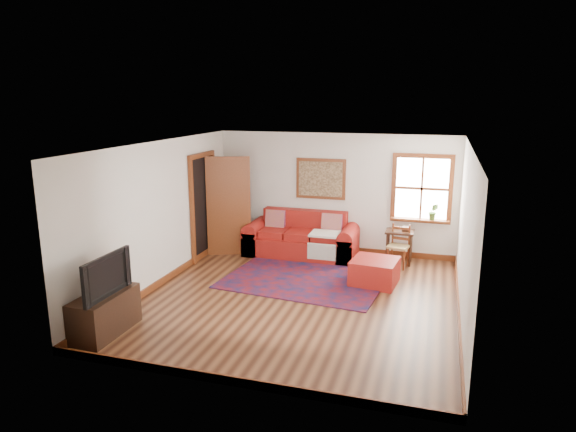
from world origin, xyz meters
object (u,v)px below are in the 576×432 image
(ladder_back_chair, at_px, (399,244))
(media_cabinet, at_px, (105,313))
(red_leather_sofa, at_px, (302,241))
(side_table, at_px, (400,237))
(red_ottoman, at_px, (375,271))

(ladder_back_chair, height_order, media_cabinet, ladder_back_chair)
(red_leather_sofa, relative_size, side_table, 3.49)
(red_leather_sofa, relative_size, media_cabinet, 2.18)
(side_table, distance_m, media_cabinet, 5.66)
(media_cabinet, bearing_deg, ladder_back_chair, 48.36)
(red_leather_sofa, xyz_separation_m, red_ottoman, (1.67, -1.27, -0.08))
(ladder_back_chair, bearing_deg, red_ottoman, -106.69)
(ladder_back_chair, bearing_deg, red_leather_sofa, 174.64)
(red_ottoman, relative_size, ladder_back_chair, 0.94)
(side_table, bearing_deg, red_leather_sofa, -179.41)
(red_leather_sofa, distance_m, red_ottoman, 2.10)
(red_ottoman, height_order, media_cabinet, media_cabinet)
(red_leather_sofa, xyz_separation_m, ladder_back_chair, (2.00, -0.19, 0.14))
(red_leather_sofa, xyz_separation_m, side_table, (1.98, 0.02, 0.24))
(red_ottoman, height_order, side_table, side_table)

